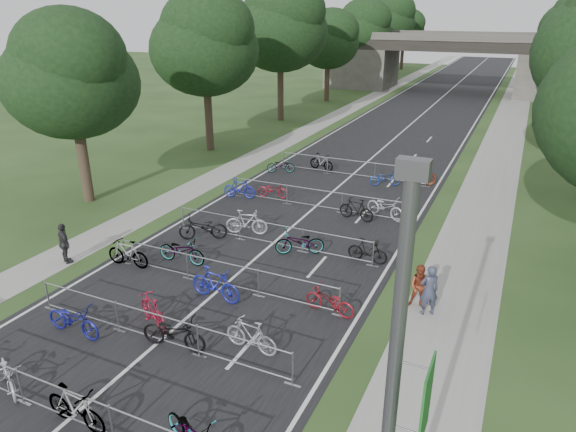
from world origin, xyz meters
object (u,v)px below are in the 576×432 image
object	(u,v)px
pedestrian_a	(429,291)
pedestrian_c	(64,244)
pedestrian_b	(420,287)
overpass_bridge	(452,62)

from	to	relation	value
pedestrian_a	pedestrian_c	size ratio (longest dim) A/B	1.06
pedestrian_a	pedestrian_b	distance (m)	0.46
pedestrian_a	pedestrian_b	world-z (taller)	pedestrian_a
pedestrian_b	pedestrian_a	bearing A→B (deg)	-45.49
overpass_bridge	pedestrian_b	size ratio (longest dim) A/B	19.39
overpass_bridge	pedestrian_b	distance (m)	52.85
overpass_bridge	pedestrian_b	world-z (taller)	overpass_bridge
pedestrian_a	pedestrian_c	bearing A→B (deg)	-23.21
pedestrian_b	overpass_bridge	bearing A→B (deg)	91.77
pedestrian_b	pedestrian_c	distance (m)	13.96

